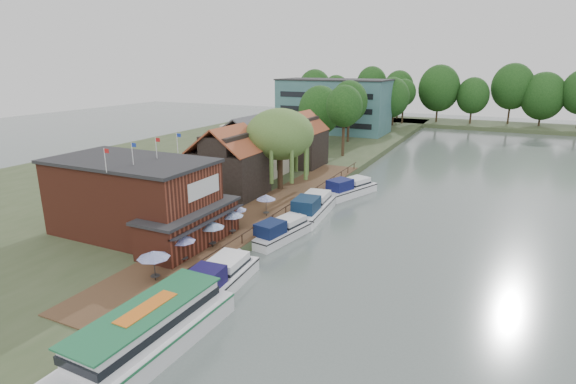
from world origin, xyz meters
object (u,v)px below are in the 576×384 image
at_px(cottage_b, 249,146).
at_px(cruiser_1, 281,228).
at_px(umbrella_3, 232,222).
at_px(cruiser_3, 349,186).
at_px(tour_boat, 140,336).
at_px(umbrella_5, 266,205).
at_px(umbrella_1, 183,249).
at_px(swan, 176,308).
at_px(willow, 280,150).
at_px(cruiser_2, 312,205).
at_px(umbrella_0, 154,266).
at_px(pub, 149,199).
at_px(cottage_a, 229,161).
at_px(umbrella_4, 236,216).
at_px(cottage_c, 300,139).
at_px(cruiser_0, 218,275).
at_px(umbrella_2, 212,234).
at_px(hotel_block, 334,106).

bearing_deg(cottage_b, cruiser_1, -51.86).
distance_m(umbrella_3, cruiser_3, 21.53).
height_order(umbrella_3, tour_boat, umbrella_3).
bearing_deg(umbrella_5, umbrella_1, -92.46).
relative_size(umbrella_1, swan, 5.40).
xyz_separation_m(cottage_b, umbrella_3, (10.68, -21.44, -2.96)).
xyz_separation_m(willow, cruiser_2, (6.67, -5.26, -4.87)).
relative_size(umbrella_0, umbrella_5, 1.03).
xyz_separation_m(umbrella_3, tour_boat, (4.50, -16.96, -0.75)).
distance_m(pub, cottage_b, 25.33).
xyz_separation_m(umbrella_5, cruiser_1, (3.13, -2.70, -1.18)).
height_order(willow, cruiser_3, willow).
xyz_separation_m(umbrella_5, tour_boat, (4.15, -23.07, -0.75)).
bearing_deg(cottage_a, umbrella_4, -54.34).
distance_m(pub, tour_boat, 17.73).
height_order(cottage_c, swan, cottage_c).
bearing_deg(umbrella_3, cottage_b, 116.47).
height_order(cottage_c, cruiser_0, cottage_c).
relative_size(cruiser_3, tour_boat, 0.72).
xyz_separation_m(willow, cruiser_1, (6.66, -13.04, -5.10)).
distance_m(willow, cruiser_0, 25.93).
bearing_deg(umbrella_0, umbrella_2, 88.78).
xyz_separation_m(hotel_block, willow, (11.50, -51.00, -0.94)).
relative_size(cottage_b, umbrella_1, 4.04).
height_order(cruiser_0, cruiser_2, cruiser_2).
bearing_deg(cruiser_1, umbrella_5, 149.59).
bearing_deg(cottage_b, cruiser_2, -35.92).
relative_size(willow, cruiser_2, 0.96).
bearing_deg(cottage_c, swan, -77.34).
bearing_deg(umbrella_0, cruiser_3, 81.39).
distance_m(cottage_c, cruiser_3, 15.31).
bearing_deg(umbrella_5, umbrella_4, -102.50).
xyz_separation_m(cottage_b, umbrella_5, (11.03, -15.34, -2.96)).
relative_size(pub, umbrella_5, 8.42).
relative_size(hotel_block, umbrella_0, 10.40).
distance_m(cruiser_3, swan, 32.91).
distance_m(umbrella_3, cruiser_0, 8.95).
bearing_deg(umbrella_2, cottage_c, 101.26).
xyz_separation_m(umbrella_1, umbrella_3, (0.21, 7.00, 0.00)).
height_order(pub, cruiser_3, pub).
relative_size(willow, cruiser_3, 1.03).
distance_m(pub, cottage_c, 34.01).
bearing_deg(cruiser_2, cottage_b, 138.95).
bearing_deg(umbrella_4, swan, -75.61).
relative_size(willow, umbrella_2, 4.39).
height_order(cottage_b, umbrella_5, cottage_b).
relative_size(umbrella_2, swan, 5.40).
distance_m(hotel_block, cruiser_0, 77.93).
height_order(umbrella_1, umbrella_4, same).
distance_m(umbrella_2, umbrella_4, 5.02).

